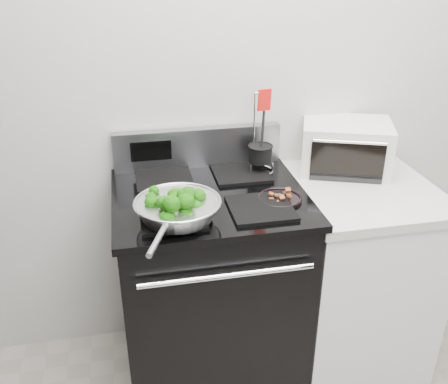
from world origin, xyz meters
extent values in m
cube|color=beige|center=(0.00, 1.75, 1.35)|extent=(4.00, 0.02, 2.70)
cube|color=black|center=(-0.30, 1.41, 0.46)|extent=(0.76, 0.66, 0.92)
cube|color=black|center=(-0.30, 1.41, 0.94)|extent=(0.79, 0.69, 0.03)
cube|color=#99999E|center=(-0.30, 1.72, 1.04)|extent=(0.76, 0.05, 0.18)
cube|color=black|center=(-0.47, 1.24, 0.96)|extent=(0.24, 0.24, 0.01)
cube|color=black|center=(-0.13, 1.24, 0.96)|extent=(0.24, 0.24, 0.01)
cube|color=black|center=(-0.47, 1.58, 0.96)|extent=(0.24, 0.24, 0.01)
cube|color=black|center=(-0.13, 1.58, 0.96)|extent=(0.24, 0.24, 0.01)
cube|color=white|center=(0.39, 1.41, 0.44)|extent=(0.60, 0.66, 0.88)
cube|color=beige|center=(0.39, 1.41, 0.90)|extent=(0.62, 0.68, 0.04)
torus|color=silver|center=(-0.45, 1.22, 1.03)|extent=(0.32, 0.32, 0.01)
cylinder|color=silver|center=(-0.54, 0.98, 1.02)|extent=(0.09, 0.19, 0.02)
cylinder|color=black|center=(-0.03, 1.30, 0.95)|extent=(0.18, 0.18, 0.01)
cylinder|color=black|center=(-0.04, 1.59, 1.04)|extent=(0.10, 0.10, 0.07)
cylinder|color=black|center=(-0.04, 1.59, 1.13)|extent=(0.01, 0.01, 0.23)
cube|color=red|center=(-0.04, 1.59, 1.29)|extent=(0.06, 0.02, 0.09)
cube|color=silver|center=(0.37, 1.61, 1.03)|extent=(0.47, 0.41, 0.23)
cube|color=black|center=(0.37, 1.46, 1.02)|extent=(0.30, 0.12, 0.16)
camera|label=1|loc=(-0.61, -0.39, 1.86)|focal=40.00mm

